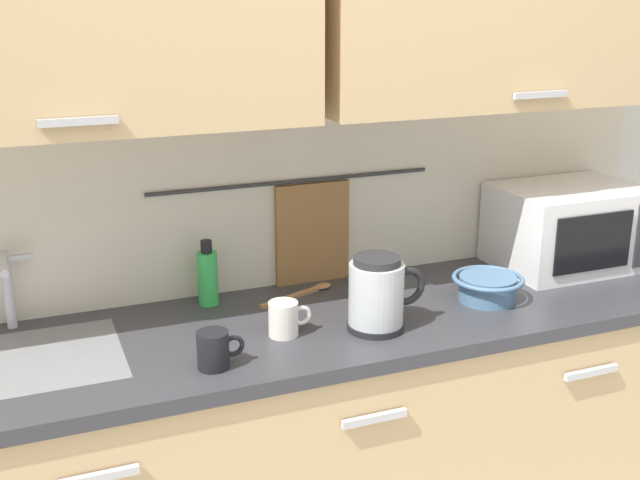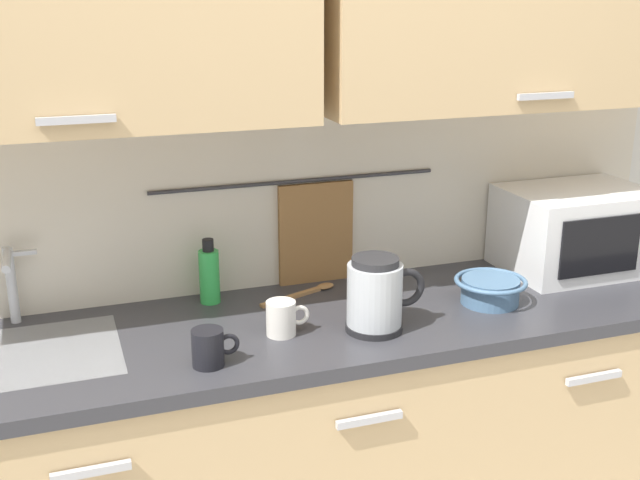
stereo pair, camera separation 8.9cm
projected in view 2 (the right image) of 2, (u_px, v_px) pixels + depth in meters
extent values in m
cube|color=tan|center=(328.00, 459.00, 2.40)|extent=(2.50, 0.60, 0.86)
cube|color=#B7B7BC|center=(91.00, 471.00, 1.81)|extent=(0.18, 0.02, 0.02)
cube|color=#B7B7BC|center=(369.00, 419.00, 2.02)|extent=(0.18, 0.02, 0.02)
cube|color=#B7B7BC|center=(594.00, 378.00, 2.24)|extent=(0.18, 0.02, 0.02)
cube|color=#333338|center=(328.00, 323.00, 2.26)|extent=(2.53, 0.63, 0.04)
cube|color=#9EA0A5|center=(17.00, 372.00, 2.02)|extent=(0.52, 0.38, 0.09)
cube|color=silver|center=(292.00, 171.00, 2.44)|extent=(3.70, 0.06, 2.50)
cube|color=beige|center=(296.00, 198.00, 2.43)|extent=(2.50, 0.01, 0.55)
cube|color=#B7B7BC|center=(76.00, 120.00, 1.83)|extent=(0.18, 0.01, 0.02)
cube|color=#B7B7BC|center=(546.00, 96.00, 2.24)|extent=(0.18, 0.01, 0.02)
cylinder|color=#333338|center=(296.00, 181.00, 2.41)|extent=(0.90, 0.01, 0.01)
cube|color=olive|center=(316.00, 236.00, 2.48)|extent=(0.24, 0.02, 0.34)
cylinder|color=#B2B5BA|center=(12.00, 285.00, 2.18)|extent=(0.03, 0.03, 0.22)
cylinder|color=#B2B5BA|center=(7.00, 260.00, 2.08)|extent=(0.02, 0.16, 0.02)
cube|color=#B2B5BA|center=(23.00, 253.00, 2.17)|extent=(0.07, 0.02, 0.01)
cube|color=white|center=(575.00, 230.00, 2.60)|extent=(0.46, 0.34, 0.27)
cube|color=black|center=(600.00, 246.00, 2.43)|extent=(0.29, 0.01, 0.18)
cylinder|color=black|center=(374.00, 327.00, 2.16)|extent=(0.16, 0.16, 0.02)
cylinder|color=#B2B7BC|center=(375.00, 295.00, 2.13)|extent=(0.15, 0.15, 0.17)
cylinder|color=#262628|center=(375.00, 261.00, 2.10)|extent=(0.13, 0.13, 0.02)
torus|color=black|center=(406.00, 287.00, 2.16)|extent=(0.11, 0.02, 0.11)
cylinder|color=green|center=(209.00, 277.00, 2.33)|extent=(0.06, 0.06, 0.16)
cylinder|color=black|center=(208.00, 245.00, 2.30)|extent=(0.03, 0.03, 0.04)
cylinder|color=black|center=(208.00, 348.00, 1.95)|extent=(0.08, 0.08, 0.09)
torus|color=black|center=(229.00, 344.00, 1.96)|extent=(0.06, 0.01, 0.06)
cylinder|color=#4C7093|center=(490.00, 291.00, 2.34)|extent=(0.17, 0.17, 0.07)
torus|color=#4C7093|center=(491.00, 281.00, 2.33)|extent=(0.21, 0.21, 0.01)
cylinder|color=silver|center=(281.00, 318.00, 2.12)|extent=(0.08, 0.08, 0.09)
torus|color=silver|center=(299.00, 315.00, 2.14)|extent=(0.06, 0.01, 0.06)
cube|color=#9E7042|center=(291.00, 297.00, 2.38)|extent=(0.21, 0.10, 0.01)
ellipsoid|color=#9E7042|center=(325.00, 286.00, 2.46)|extent=(0.07, 0.06, 0.01)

